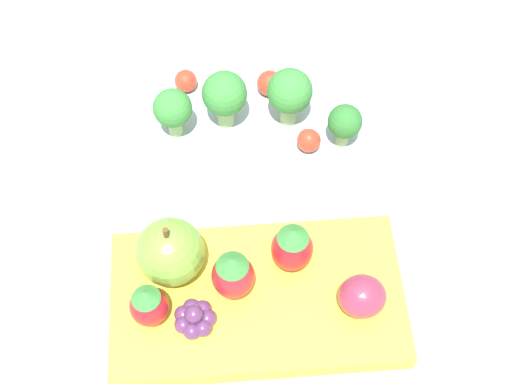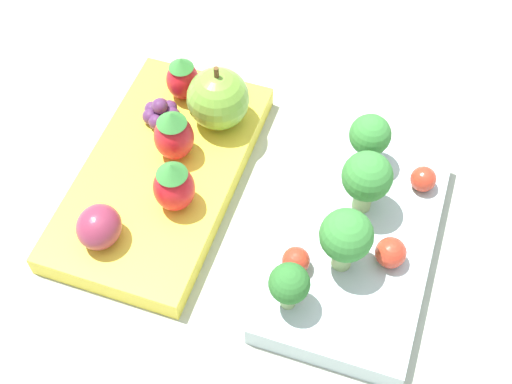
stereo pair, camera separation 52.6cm
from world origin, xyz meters
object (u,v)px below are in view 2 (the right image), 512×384
object	(u,v)px
broccoli_floret_2	(370,136)
grape_cluster	(161,113)
cherry_tomato_2	(296,261)
strawberry_1	(174,185)
bento_box_fruit	(163,173)
apple	(218,99)
strawberry_0	(174,135)
broccoli_floret_1	(346,237)
bento_box_savoury	(356,244)
plum	(99,227)
broccoli_floret_3	(289,285)
cherry_tomato_0	(391,253)
broccoli_floret_0	(367,178)
strawberry_2	(182,78)
cherry_tomato_1	(423,179)

from	to	relation	value
broccoli_floret_2	grape_cluster	distance (m)	0.18
cherry_tomato_2	strawberry_1	distance (m)	0.11
bento_box_fruit	apple	xyz separation A→B (m)	(-0.06, 0.03, 0.04)
strawberry_0	strawberry_1	size ratio (longest dim) A/B	1.00
broccoli_floret_1	strawberry_0	xyz separation A→B (m)	(-0.06, -0.16, -0.01)
bento_box_savoury	plum	world-z (taller)	plum
broccoli_floret_1	strawberry_1	bearing A→B (deg)	-93.56
broccoli_floret_2	strawberry_1	bearing A→B (deg)	-55.08
broccoli_floret_3	cherry_tomato_0	world-z (taller)	broccoli_floret_3
broccoli_floret_1	apple	bearing A→B (deg)	-126.24
apple	broccoli_floret_0	bearing A→B (deg)	71.60
bento_box_savoury	strawberry_1	size ratio (longest dim) A/B	4.10
broccoli_floret_0	strawberry_2	bearing A→B (deg)	-109.27
cherry_tomato_0	grape_cluster	world-z (taller)	same
bento_box_savoury	broccoli_floret_0	bearing A→B (deg)	-169.81
cherry_tomato_0	apple	bearing A→B (deg)	-116.93
cherry_tomato_0	cherry_tomato_2	xyz separation A→B (m)	(0.03, -0.06, -0.00)
broccoli_floret_1	broccoli_floret_3	bearing A→B (deg)	-31.24
cherry_tomato_0	grape_cluster	distance (m)	0.23
strawberry_2	strawberry_0	bearing A→B (deg)	17.30
broccoli_floret_1	broccoli_floret_3	size ratio (longest dim) A/B	1.33
bento_box_savoury	broccoli_floret_3	size ratio (longest dim) A/B	4.59
broccoli_floret_3	plum	size ratio (longest dim) A/B	1.23
cherry_tomato_2	grape_cluster	bearing A→B (deg)	-122.91
strawberry_2	grape_cluster	distance (m)	0.04
bento_box_fruit	broccoli_floret_1	world-z (taller)	broccoli_floret_1
broccoli_floret_3	grape_cluster	distance (m)	0.21
broccoli_floret_0	plum	world-z (taller)	broccoli_floret_0
broccoli_floret_2	cherry_tomato_1	xyz separation A→B (m)	(0.01, 0.05, -0.02)
strawberry_1	grape_cluster	bearing A→B (deg)	-148.23
broccoli_floret_1	cherry_tomato_0	distance (m)	0.04
broccoli_floret_1	broccoli_floret_2	xyz separation A→B (m)	(-0.10, -0.01, -0.01)
strawberry_2	plum	world-z (taller)	strawberry_2
cherry_tomato_2	grape_cluster	xyz separation A→B (m)	(-0.10, -0.16, -0.00)
broccoli_floret_1	bento_box_fruit	bearing A→B (deg)	-103.28
broccoli_floret_3	strawberry_0	size ratio (longest dim) A/B	0.89
broccoli_floret_3	plum	bearing A→B (deg)	-91.49
broccoli_floret_2	plum	bearing A→B (deg)	-50.54
bento_box_fruit	cherry_tomato_2	distance (m)	0.15
broccoli_floret_0	strawberry_1	bearing A→B (deg)	-71.43
cherry_tomato_2	grape_cluster	distance (m)	0.19
broccoli_floret_1	broccoli_floret_0	bearing A→B (deg)	179.42
cherry_tomato_2	plum	xyz separation A→B (m)	(0.03, -0.15, 0.00)
broccoli_floret_0	broccoli_floret_1	world-z (taller)	same
cherry_tomato_2	grape_cluster	world-z (taller)	grape_cluster
strawberry_0	apple	bearing A→B (deg)	156.56
broccoli_floret_2	strawberry_2	world-z (taller)	broccoli_floret_2
cherry_tomato_0	cherry_tomato_2	distance (m)	0.07
cherry_tomato_0	bento_box_fruit	bearing A→B (deg)	-97.06
broccoli_floret_1	grape_cluster	size ratio (longest dim) A/B	1.84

